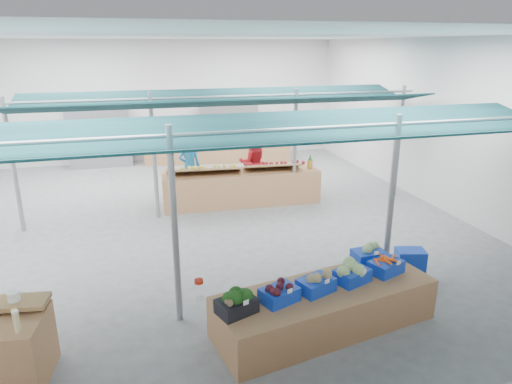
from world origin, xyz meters
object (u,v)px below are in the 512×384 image
(veg_counter, at_px, (325,308))
(vendor_right, at_px, (252,162))
(crate_stack, at_px, (409,265))
(fruit_counter, at_px, (242,187))
(vendor_left, at_px, (190,166))

(veg_counter, distance_m, vendor_right, 6.91)
(veg_counter, relative_size, crate_stack, 5.63)
(fruit_counter, bearing_deg, vendor_left, 140.14)
(crate_stack, bearing_deg, fruit_counter, 111.07)
(veg_counter, height_order, vendor_right, vendor_right)
(veg_counter, bearing_deg, vendor_left, 88.33)
(crate_stack, distance_m, vendor_left, 6.71)
(veg_counter, relative_size, fruit_counter, 0.81)
(crate_stack, bearing_deg, veg_counter, -155.87)
(veg_counter, height_order, fruit_counter, fruit_counter)
(fruit_counter, xyz_separation_m, vendor_left, (-1.20, 1.10, 0.38))
(veg_counter, distance_m, fruit_counter, 5.75)
(veg_counter, distance_m, crate_stack, 2.22)
(veg_counter, xyz_separation_m, vendor_left, (-1.04, 6.85, 0.49))
(crate_stack, relative_size, vendor_left, 0.36)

